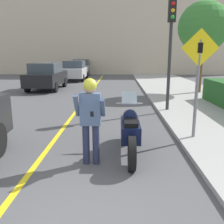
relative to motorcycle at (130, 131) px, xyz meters
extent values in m
cube|color=yellow|center=(-1.93, 3.42, -0.52)|extent=(0.12, 36.00, 0.01)
cube|color=beige|center=(-1.33, 23.42, 4.47)|extent=(28.00, 1.20, 9.99)
cylinder|color=black|center=(0.00, -0.82, -0.18)|extent=(0.14, 0.67, 0.67)
cylinder|color=black|center=(0.00, 0.80, -0.18)|extent=(0.14, 0.67, 0.67)
cube|color=#0C1433|center=(0.00, -0.01, 0.05)|extent=(0.40, 1.12, 0.36)
sphere|color=#0C1433|center=(0.00, 0.14, 0.31)|extent=(0.32, 0.32, 0.32)
cube|color=black|center=(0.00, -0.26, 0.27)|extent=(0.28, 0.48, 0.10)
cylinder|color=silver|center=(0.00, 0.55, 0.53)|extent=(0.62, 0.03, 0.03)
cube|color=silver|center=(0.00, 0.62, 0.65)|extent=(0.36, 0.12, 0.31)
cylinder|color=#282D4C|center=(-0.91, -0.55, -0.11)|extent=(0.14, 0.14, 0.82)
cylinder|color=#282D4C|center=(-0.71, -0.55, -0.11)|extent=(0.14, 0.14, 0.82)
cube|color=slate|center=(-0.81, -0.55, 0.62)|extent=(0.40, 0.22, 0.63)
cylinder|color=slate|center=(-1.06, -0.65, 0.72)|extent=(0.09, 0.38, 0.49)
cylinder|color=slate|center=(-0.56, -0.67, 0.68)|extent=(0.09, 0.44, 0.44)
sphere|color=tan|center=(-0.81, -0.55, 1.04)|extent=(0.23, 0.23, 0.23)
sphere|color=gold|center=(-0.81, -0.55, 1.09)|extent=(0.27, 0.27, 0.27)
cube|color=black|center=(-0.75, -0.83, 0.59)|extent=(0.06, 0.05, 0.11)
cylinder|color=slate|center=(1.68, 0.93, 0.80)|extent=(0.08, 0.08, 2.42)
cube|color=yellow|center=(1.68, 0.91, 1.82)|extent=(0.91, 0.02, 0.91)
cube|color=black|center=(1.68, 0.89, 1.82)|extent=(0.12, 0.01, 0.24)
cylinder|color=#2D2D30|center=(1.63, 4.21, 1.57)|extent=(0.12, 0.12, 3.96)
cube|color=black|center=(1.63, 4.19, 3.17)|extent=(0.26, 0.22, 0.76)
sphere|color=red|center=(1.63, 4.07, 3.39)|extent=(0.14, 0.14, 0.14)
sphere|color=gold|center=(1.63, 4.07, 3.17)|extent=(0.14, 0.14, 0.14)
sphere|color=green|center=(1.63, 4.07, 2.95)|extent=(0.14, 0.14, 0.14)
cylinder|color=brown|center=(4.27, 8.83, 0.88)|extent=(0.24, 0.24, 2.58)
sphere|color=#387A33|center=(4.27, 8.83, 3.11)|extent=(2.69, 2.69, 2.69)
cylinder|color=black|center=(-5.65, 11.86, -0.20)|extent=(0.22, 0.64, 0.64)
cylinder|color=black|center=(-3.99, 11.86, -0.20)|extent=(0.22, 0.64, 0.64)
cylinder|color=black|center=(-5.65, 9.26, -0.20)|extent=(0.22, 0.64, 0.64)
cylinder|color=black|center=(-3.99, 9.26, -0.20)|extent=(0.22, 0.64, 0.64)
cube|color=black|center=(-4.82, 10.56, 0.18)|extent=(1.80, 4.20, 0.76)
cube|color=#38424C|center=(-4.82, 10.39, 0.86)|extent=(1.58, 2.18, 0.60)
cylinder|color=black|center=(-4.84, 17.65, -0.20)|extent=(0.22, 0.64, 0.64)
cylinder|color=black|center=(-3.18, 17.65, -0.20)|extent=(0.22, 0.64, 0.64)
cylinder|color=black|center=(-4.84, 15.04, -0.20)|extent=(0.22, 0.64, 0.64)
cylinder|color=black|center=(-3.18, 15.04, -0.20)|extent=(0.22, 0.64, 0.64)
cube|color=silver|center=(-4.01, 16.35, 0.18)|extent=(1.80, 4.20, 0.76)
cube|color=#38424C|center=(-4.01, 16.18, 0.86)|extent=(1.58, 2.18, 0.60)
cylinder|color=black|center=(-5.14, 23.88, -0.20)|extent=(0.22, 0.64, 0.64)
cylinder|color=black|center=(-3.48, 23.88, -0.20)|extent=(0.22, 0.64, 0.64)
cylinder|color=black|center=(-5.14, 21.28, -0.20)|extent=(0.22, 0.64, 0.64)
cylinder|color=black|center=(-3.48, 21.28, -0.20)|extent=(0.22, 0.64, 0.64)
cube|color=gray|center=(-4.31, 22.58, 0.18)|extent=(1.80, 4.20, 0.76)
cube|color=#38424C|center=(-4.31, 22.41, 0.86)|extent=(1.58, 2.18, 0.60)
camera|label=1|loc=(-0.26, -5.29, 1.66)|focal=40.00mm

